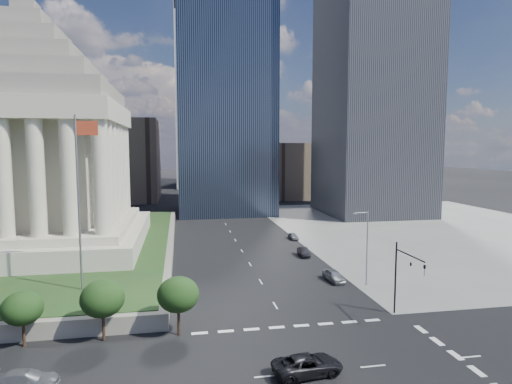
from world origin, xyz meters
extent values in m
plane|color=black|center=(0.00, 100.00, 0.00)|extent=(500.00, 500.00, 0.00)
cube|color=slate|center=(46.00, 60.00, 0.01)|extent=(68.00, 90.00, 0.03)
cylinder|color=slate|center=(-22.00, 24.00, 11.90)|extent=(0.24, 0.24, 20.00)
cube|color=#9E341C|center=(-20.80, 24.00, 20.40)|extent=(2.40, 0.05, 1.60)
cube|color=black|center=(2.00, 95.00, 30.00)|extent=(26.00, 26.00, 60.00)
cube|color=black|center=(42.00, 85.00, 50.00)|extent=(26.00, 28.00, 100.00)
cube|color=brown|center=(32.00, 130.00, 10.00)|extent=(20.00, 30.00, 20.00)
cube|color=brown|center=(-30.00, 130.00, 14.00)|extent=(24.00, 30.00, 28.00)
cylinder|color=black|center=(12.50, 15.50, 4.00)|extent=(0.18, 0.18, 8.00)
cylinder|color=black|center=(12.50, 12.75, 7.20)|extent=(0.14, 5.50, 0.14)
cube|color=black|center=(12.50, 10.00, 6.40)|extent=(0.30, 0.30, 1.10)
cylinder|color=slate|center=(13.50, 25.00, 5.00)|extent=(0.16, 0.16, 10.00)
cylinder|color=slate|center=(12.60, 25.00, 9.80)|extent=(1.80, 0.12, 0.12)
cube|color=slate|center=(11.70, 25.00, 9.70)|extent=(0.50, 0.22, 0.14)
imported|color=black|center=(-0.78, 4.72, 0.80)|extent=(6.04, 3.34, 1.60)
imported|color=#53565A|center=(-22.39, 6.43, 0.72)|extent=(2.36, 5.09, 1.44)
imported|color=gray|center=(9.93, 27.52, 0.78)|extent=(4.70, 2.22, 1.55)
imported|color=black|center=(9.74, 41.45, 0.69)|extent=(1.68, 4.23, 1.37)
imported|color=#53555B|center=(11.50, 54.75, 0.64)|extent=(3.78, 1.64, 1.27)
camera|label=1|loc=(-10.64, -26.80, 18.15)|focal=30.00mm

